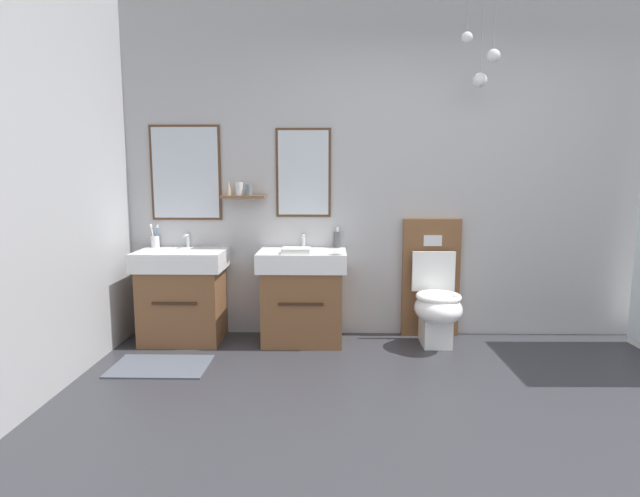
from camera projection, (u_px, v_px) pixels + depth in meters
The scene contains 11 objects.
ground_plane at pixel (511, 467), 2.43m from camera, with size 6.63×5.29×0.10m, color #2D2D33.
wall_back at pixel (434, 173), 4.19m from camera, with size 5.43×0.56×2.76m.
bath_mat at pixel (161, 366), 3.57m from camera, with size 0.68×0.44×0.01m, color #474C56.
vanity_sink_left at pixel (183, 294), 4.11m from camera, with size 0.71×0.51×0.75m.
tap_on_left_sink at pixel (188, 239), 4.23m from camera, with size 0.03×0.13×0.11m.
vanity_sink_right at pixel (303, 294), 4.09m from camera, with size 0.71×0.51×0.75m.
tap_on_right_sink at pixel (304, 239), 4.21m from camera, with size 0.03×0.13×0.11m.
toilet at pixel (434, 297), 4.08m from camera, with size 0.48×0.62×1.00m.
toothbrush_cup at pixel (155, 241), 4.23m from camera, with size 0.07×0.07×0.20m.
soap_dispenser at pixel (337, 239), 4.20m from camera, with size 0.06×0.06×0.17m.
folded_hand_towel at pixel (296, 251), 3.88m from camera, with size 0.22×0.16×0.04m, color white.
Camera 1 is at (-0.88, -2.28, 1.35)m, focal length 28.09 mm.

